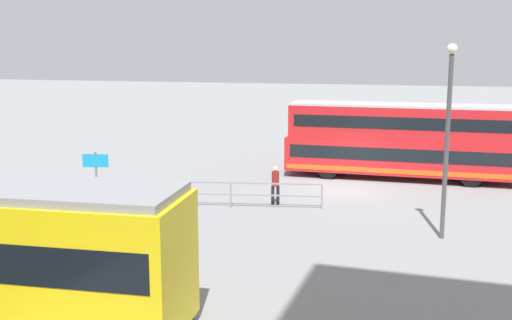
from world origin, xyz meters
name	(u,v)px	position (x,y,z in m)	size (l,w,h in m)	color
ground_plane	(346,190)	(0.00, 0.00, 0.00)	(160.00, 160.00, 0.00)	gray
double_decker_bus	(404,141)	(-2.52, -3.12, 1.95)	(11.91, 2.77, 3.81)	red
pedestrian_near_railing	(275,183)	(2.68, 3.53, 0.95)	(0.38, 0.38, 1.66)	black
pedestrian_railing	(231,190)	(4.40, 4.45, 0.74)	(7.62, 1.19, 1.08)	gray
info_sign	(96,168)	(10.17, 5.20, 1.56)	(1.09, 0.27, 2.26)	slate
street_lamp	(448,127)	(-4.03, 6.77, 3.97)	(0.36, 0.36, 6.78)	#4C4C51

